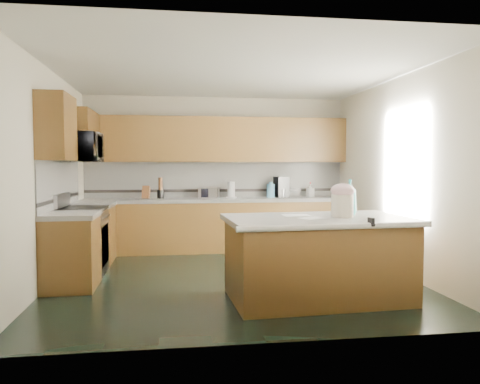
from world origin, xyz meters
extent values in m
plane|color=black|center=(0.00, 0.00, 0.00)|extent=(4.60, 4.60, 0.00)
plane|color=white|center=(0.00, 0.00, 2.70)|extent=(4.60, 4.60, 0.00)
cube|color=beige|center=(0.00, 2.32, 1.35)|extent=(4.60, 0.04, 2.70)
cube|color=beige|center=(0.00, -2.32, 1.35)|extent=(4.60, 0.04, 2.70)
cube|color=beige|center=(-2.32, 0.00, 1.35)|extent=(0.04, 4.60, 2.70)
cube|color=beige|center=(2.32, 0.00, 1.35)|extent=(0.04, 4.60, 2.70)
cube|color=#321F0B|center=(0.00, 2.00, 0.43)|extent=(4.60, 0.60, 0.86)
cube|color=white|center=(0.00, 2.00, 0.89)|extent=(4.60, 0.64, 0.06)
cube|color=#321F0B|center=(0.00, 2.13, 1.94)|extent=(4.60, 0.33, 0.78)
cube|color=silver|center=(0.00, 2.29, 1.24)|extent=(4.60, 0.02, 0.63)
cube|color=black|center=(0.00, 2.28, 1.04)|extent=(4.60, 0.01, 0.05)
cube|color=#321F0B|center=(-2.00, 1.29, 0.43)|extent=(0.60, 0.82, 0.86)
cube|color=white|center=(-2.00, 1.29, 0.89)|extent=(0.64, 0.82, 0.06)
cube|color=#321F0B|center=(-2.00, -0.24, 0.43)|extent=(0.60, 0.72, 0.86)
cube|color=white|center=(-2.00, -0.24, 0.89)|extent=(0.64, 0.72, 0.06)
cube|color=silver|center=(-2.29, 0.55, 1.24)|extent=(0.02, 2.30, 0.63)
cube|color=black|center=(-2.28, 0.55, 1.04)|extent=(0.01, 2.30, 0.05)
cube|color=#321F0B|center=(-2.13, 1.42, 1.94)|extent=(0.33, 1.09, 0.78)
cube|color=#321F0B|center=(-2.13, -0.24, 1.94)|extent=(0.33, 0.72, 0.78)
cube|color=#B7B7BC|center=(-2.00, 0.50, 0.44)|extent=(0.60, 0.76, 0.88)
cube|color=black|center=(-1.71, 0.50, 0.40)|extent=(0.02, 0.68, 0.55)
cube|color=black|center=(-2.00, 0.50, 0.90)|extent=(0.62, 0.78, 0.04)
cylinder|color=#B7B7BC|center=(-1.68, 0.50, 0.78)|extent=(0.02, 0.66, 0.02)
cube|color=#B7B7BC|center=(-2.26, 0.50, 1.02)|extent=(0.06, 0.76, 0.18)
imported|color=#B7B7BC|center=(-2.00, 0.50, 1.73)|extent=(0.50, 0.73, 0.41)
cube|color=#321F0B|center=(0.81, -1.11, 0.43)|extent=(1.97, 1.19, 0.86)
cube|color=white|center=(0.81, -1.11, 0.89)|extent=(2.07, 1.30, 0.06)
cylinder|color=white|center=(0.81, -1.70, 0.89)|extent=(2.01, 0.17, 0.06)
cylinder|color=beige|center=(1.08, -1.15, 1.05)|extent=(0.28, 0.28, 0.25)
ellipsoid|color=#D5A3AE|center=(1.08, -1.15, 1.21)|extent=(0.26, 0.26, 0.16)
cylinder|color=tan|center=(1.08, -1.15, 1.27)|extent=(0.09, 0.03, 0.03)
sphere|color=tan|center=(1.03, -1.15, 1.27)|extent=(0.05, 0.05, 0.05)
sphere|color=tan|center=(1.12, -1.15, 1.27)|extent=(0.05, 0.05, 0.05)
imported|color=#35B8BE|center=(1.25, -0.93, 1.13)|extent=(0.20, 0.20, 0.41)
cube|color=white|center=(0.72, -1.21, 0.92)|extent=(0.33, 0.29, 0.00)
cube|color=white|center=(0.62, -0.91, 0.92)|extent=(0.30, 0.23, 0.00)
cube|color=black|center=(1.18, -1.68, 0.93)|extent=(0.04, 0.10, 0.08)
cylinder|color=black|center=(1.18, -1.74, 0.91)|extent=(0.02, 0.07, 0.02)
cube|color=#472814|center=(-1.23, 2.05, 1.03)|extent=(0.15, 0.18, 0.23)
cylinder|color=black|center=(-0.99, 2.08, 0.99)|extent=(0.12, 0.12, 0.15)
cylinder|color=#472814|center=(-0.99, 2.08, 1.17)|extent=(0.07, 0.07, 0.21)
cube|color=#B7B7BC|center=(-0.15, 2.05, 1.02)|extent=(0.38, 0.31, 0.19)
cube|color=black|center=(-0.15, 1.94, 1.02)|extent=(0.29, 0.01, 0.15)
cylinder|color=white|center=(0.24, 2.10, 1.06)|extent=(0.13, 0.13, 0.28)
cylinder|color=#B7B7BC|center=(0.24, 2.10, 0.93)|extent=(0.19, 0.19, 0.01)
cylinder|color=#5096C2|center=(0.95, 2.06, 1.04)|extent=(0.14, 0.14, 0.24)
cylinder|color=#5096C2|center=(0.95, 2.06, 1.18)|extent=(0.07, 0.07, 0.03)
cube|color=black|center=(1.14, 2.08, 1.10)|extent=(0.26, 0.28, 0.37)
cylinder|color=black|center=(1.14, 2.03, 1.00)|extent=(0.15, 0.15, 0.15)
imported|color=white|center=(1.67, 2.05, 1.04)|extent=(0.14, 0.14, 0.24)
cylinder|color=red|center=(1.67, 2.05, 1.18)|extent=(0.02, 0.02, 0.03)
cube|color=white|center=(2.29, -0.20, 1.50)|extent=(0.02, 1.40, 1.10)
camera|label=1|loc=(-0.76, -6.07, 1.49)|focal=35.00mm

